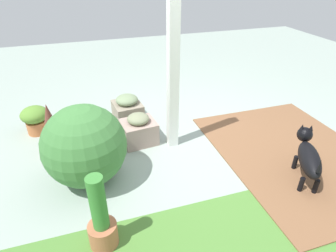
# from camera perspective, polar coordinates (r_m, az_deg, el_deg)

# --- Properties ---
(ground_plane) EXTENTS (12.00, 12.00, 0.00)m
(ground_plane) POSITION_cam_1_polar(r_m,az_deg,el_deg) (3.84, 5.40, -3.52)
(ground_plane) COLOR #94A59A
(brick_path) EXTENTS (1.80, 2.40, 0.02)m
(brick_path) POSITION_cam_1_polar(r_m,az_deg,el_deg) (3.97, 23.95, -5.06)
(brick_path) COLOR brown
(brick_path) RESTS_ON ground
(porch_pillar) EXTENTS (0.12, 0.12, 2.07)m
(porch_pillar) POSITION_cam_1_polar(r_m,az_deg,el_deg) (3.36, 1.01, 11.29)
(porch_pillar) COLOR white
(porch_pillar) RESTS_ON ground
(stone_planter_nearest) EXTENTS (0.43, 0.47, 0.44)m
(stone_planter_nearest) POSITION_cam_1_polar(r_m,az_deg,el_deg) (4.28, -8.09, 3.24)
(stone_planter_nearest) COLOR gray
(stone_planter_nearest) RESTS_ON ground
(stone_planter_near) EXTENTS (0.47, 0.42, 0.42)m
(stone_planter_near) POSITION_cam_1_polar(r_m,az_deg,el_deg) (3.78, -5.87, -0.77)
(stone_planter_near) COLOR #A3887D
(stone_planter_near) RESTS_ON ground
(round_shrub) EXTENTS (0.89, 0.89, 0.89)m
(round_shrub) POSITION_cam_1_polar(r_m,az_deg,el_deg) (3.13, -16.36, -3.83)
(round_shrub) COLOR #407A3B
(round_shrub) RESTS_ON ground
(terracotta_pot_broad) EXTENTS (0.37, 0.37, 0.40)m
(terracotta_pot_broad) POSITION_cam_1_polar(r_m,az_deg,el_deg) (4.37, -25.05, 1.38)
(terracotta_pot_broad) COLOR #BE6E3D
(terracotta_pot_broad) RESTS_ON ground
(terracotta_pot_spiky) EXTENTS (0.27, 0.27, 0.65)m
(terracotta_pot_spiky) POSITION_cam_1_polar(r_m,az_deg,el_deg) (3.85, -22.31, -0.40)
(terracotta_pot_spiky) COLOR #BF6A51
(terracotta_pot_spiky) RESTS_ON ground
(terracotta_pot_tall) EXTENTS (0.25, 0.25, 0.74)m
(terracotta_pot_tall) POSITION_cam_1_polar(r_m,az_deg,el_deg) (2.55, -13.22, -18.22)
(terracotta_pot_tall) COLOR #B26745
(terracotta_pot_tall) RESTS_ON ground
(dog) EXTENTS (0.50, 0.72, 0.52)m
(dog) POSITION_cam_1_polar(r_m,az_deg,el_deg) (3.45, 26.31, -5.41)
(dog) COLOR black
(dog) RESTS_ON ground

